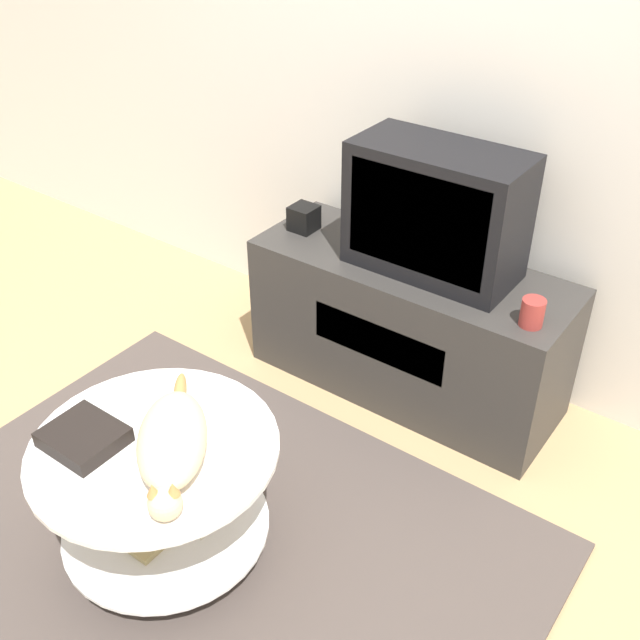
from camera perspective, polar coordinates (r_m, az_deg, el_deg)
ground_plane at (r=2.62m, az=-8.70°, el=-16.79°), size 12.00×12.00×0.00m
wall_back at (r=2.94m, az=9.97°, el=19.44°), size 8.00×0.05×2.60m
rug at (r=2.62m, az=-8.72°, el=-16.65°), size 2.09×1.53×0.02m
tv_stand at (r=3.06m, az=6.67°, el=-0.53°), size 1.27×0.47×0.59m
tv at (r=2.77m, az=8.85°, el=8.19°), size 0.63×0.31×0.48m
speaker at (r=3.12m, az=-1.24°, el=7.78°), size 0.10×0.10×0.10m
mug at (r=2.60m, az=15.88°, el=0.55°), size 0.08×0.08×0.10m
coffee_table at (r=2.41m, az=-12.12°, el=-12.28°), size 0.75×0.75×0.45m
dvd_box at (r=2.34m, az=-17.56°, el=-8.50°), size 0.22×0.19×0.05m
cat at (r=2.20m, az=-11.26°, el=-9.09°), size 0.44×0.49×0.14m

